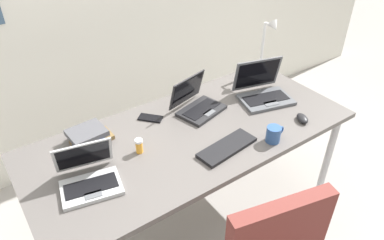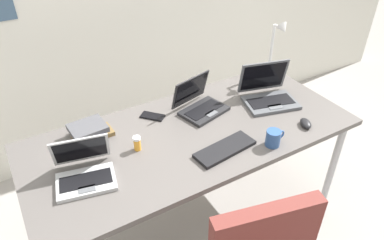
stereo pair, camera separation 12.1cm
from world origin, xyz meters
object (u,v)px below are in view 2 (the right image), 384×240
at_px(coffee_mug, 273,138).
at_px(pill_bottle, 137,143).
at_px(laptop_front_right, 200,104).
at_px(laptop_near_lamp, 268,94).
at_px(cell_phone, 153,116).
at_px(desk_lamp, 275,50).
at_px(computer_mouse, 306,123).
at_px(book_stack, 89,131).
at_px(laptop_mid_desk, 84,172).
at_px(external_keyboard, 225,149).

bearing_deg(coffee_mug, pill_bottle, 152.58).
bearing_deg(laptop_front_right, laptop_near_lamp, -16.08).
bearing_deg(cell_phone, laptop_near_lamp, -57.37).
bearing_deg(laptop_near_lamp, desk_lamp, 44.91).
distance_m(desk_lamp, laptop_near_lamp, 0.36).
distance_m(laptop_near_lamp, computer_mouse, 0.32).
xyz_separation_m(computer_mouse, coffee_mug, (-0.27, -0.04, 0.03)).
bearing_deg(cell_phone, pill_bottle, -171.39).
xyz_separation_m(desk_lamp, pill_bottle, (-1.11, -0.26, -0.16)).
bearing_deg(pill_bottle, computer_mouse, -17.78).
xyz_separation_m(pill_bottle, book_stack, (-0.18, 0.23, -0.00)).
bearing_deg(laptop_mid_desk, laptop_front_right, 16.16).
height_order(desk_lamp, cell_phone, desk_lamp).
distance_m(laptop_near_lamp, coffee_mug, 0.44).
bearing_deg(laptop_mid_desk, book_stack, 68.63).
height_order(laptop_near_lamp, pill_bottle, laptop_near_lamp).
height_order(laptop_mid_desk, cell_phone, laptop_mid_desk).
height_order(cell_phone, coffee_mug, coffee_mug).
bearing_deg(external_keyboard, laptop_mid_desk, 159.54).
bearing_deg(laptop_near_lamp, computer_mouse, -88.40).
xyz_separation_m(desk_lamp, external_keyboard, (-0.74, -0.50, -0.19)).
xyz_separation_m(laptop_near_lamp, book_stack, (-1.06, 0.20, -0.01)).
relative_size(desk_lamp, pill_bottle, 5.07).
height_order(laptop_front_right, laptop_near_lamp, laptop_near_lamp).
relative_size(laptop_near_lamp, computer_mouse, 3.82).
relative_size(laptop_near_lamp, cell_phone, 2.70).
relative_size(laptop_front_right, cell_phone, 2.32).
bearing_deg(external_keyboard, desk_lamp, 27.34).
bearing_deg(cell_phone, laptop_mid_desk, 170.28).
bearing_deg(cell_phone, laptop_front_right, -57.32).
distance_m(external_keyboard, cell_phone, 0.50).
relative_size(desk_lamp, coffee_mug, 3.54).
xyz_separation_m(desk_lamp, laptop_near_lamp, (-0.23, -0.23, -0.15)).
bearing_deg(computer_mouse, external_keyboard, -160.08).
bearing_deg(pill_bottle, laptop_front_right, 17.82).
bearing_deg(book_stack, pill_bottle, -52.04).
bearing_deg(laptop_mid_desk, pill_bottle, 13.45).
height_order(cell_phone, pill_bottle, pill_bottle).
bearing_deg(laptop_front_right, computer_mouse, -45.61).
bearing_deg(computer_mouse, laptop_near_lamp, 117.23).
bearing_deg(coffee_mug, desk_lamp, 49.68).
bearing_deg(coffee_mug, laptop_front_right, 108.25).
xyz_separation_m(laptop_near_lamp, pill_bottle, (-0.88, -0.03, -0.01)).
xyz_separation_m(desk_lamp, laptop_mid_desk, (-1.41, -0.33, -0.16)).
xyz_separation_m(laptop_front_right, book_stack, (-0.64, 0.08, -0.00)).
bearing_deg(external_keyboard, computer_mouse, -12.39).
bearing_deg(laptop_near_lamp, laptop_front_right, 163.92).
bearing_deg(laptop_mid_desk, computer_mouse, -10.34).
height_order(laptop_near_lamp, book_stack, laptop_near_lamp).
xyz_separation_m(laptop_mid_desk, pill_bottle, (0.29, 0.07, 0.00)).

